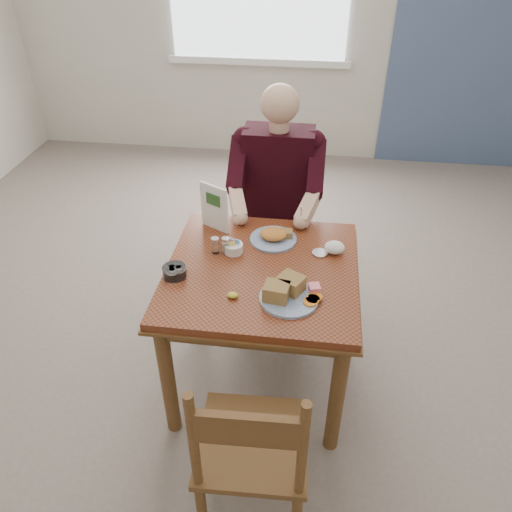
# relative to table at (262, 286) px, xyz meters

# --- Properties ---
(floor) EXTENTS (6.00, 6.00, 0.00)m
(floor) POSITION_rel_table_xyz_m (0.00, 0.00, -0.64)
(floor) COLOR #675D54
(floor) RESTS_ON ground
(wall_back) EXTENTS (5.50, 0.00, 5.50)m
(wall_back) POSITION_rel_table_xyz_m (0.00, 3.00, 0.76)
(wall_back) COLOR beige
(wall_back) RESTS_ON ground
(accent_panel) EXTENTS (1.60, 0.02, 2.80)m
(accent_panel) POSITION_rel_table_xyz_m (1.60, 2.98, 0.76)
(accent_panel) COLOR #43587C
(accent_panel) RESTS_ON ground
(lemon_wedge) EXTENTS (0.05, 0.04, 0.03)m
(lemon_wedge) POSITION_rel_table_xyz_m (-0.10, -0.23, 0.13)
(lemon_wedge) COLOR yellow
(lemon_wedge) RESTS_ON table
(napkin) EXTENTS (0.10, 0.08, 0.06)m
(napkin) POSITION_rel_table_xyz_m (0.34, 0.17, 0.14)
(napkin) COLOR white
(napkin) RESTS_ON table
(metal_dish) EXTENTS (0.09, 0.09, 0.01)m
(metal_dish) POSITION_rel_table_xyz_m (0.27, 0.15, 0.12)
(metal_dish) COLOR silver
(metal_dish) RESTS_ON table
(table) EXTENTS (0.92, 0.92, 0.75)m
(table) POSITION_rel_table_xyz_m (0.00, 0.00, 0.00)
(table) COLOR brown
(table) RESTS_ON ground
(chair_far) EXTENTS (0.42, 0.42, 0.95)m
(chair_far) POSITION_rel_table_xyz_m (0.00, 0.80, -0.16)
(chair_far) COLOR brown
(chair_far) RESTS_ON ground
(chair_near) EXTENTS (0.44, 0.44, 0.95)m
(chair_near) POSITION_rel_table_xyz_m (0.06, -0.79, -0.16)
(chair_near) COLOR brown
(chair_near) RESTS_ON ground
(diner) EXTENTS (0.53, 0.56, 1.39)m
(diner) POSITION_rel_table_xyz_m (0.00, 0.71, 0.17)
(diner) COLOR gray
(diner) RESTS_ON chair_far
(near_plate) EXTENTS (0.32, 0.32, 0.09)m
(near_plate) POSITION_rel_table_xyz_m (0.14, -0.20, 0.14)
(near_plate) COLOR white
(near_plate) RESTS_ON table
(far_plate) EXTENTS (0.26, 0.26, 0.06)m
(far_plate) POSITION_rel_table_xyz_m (0.03, 0.24, 0.14)
(far_plate) COLOR white
(far_plate) RESTS_ON table
(caddy) EXTENTS (0.11, 0.11, 0.07)m
(caddy) POSITION_rel_table_xyz_m (-0.15, 0.11, 0.14)
(caddy) COLOR white
(caddy) RESTS_ON table
(shakers) EXTENTS (0.09, 0.05, 0.09)m
(shakers) POSITION_rel_table_xyz_m (-0.22, 0.10, 0.15)
(shakers) COLOR white
(shakers) RESTS_ON table
(creamer) EXTENTS (0.14, 0.14, 0.05)m
(creamer) POSITION_rel_table_xyz_m (-0.39, -0.11, 0.14)
(creamer) COLOR white
(creamer) RESTS_ON table
(menu) EXTENTS (0.16, 0.09, 0.25)m
(menu) POSITION_rel_table_xyz_m (-0.29, 0.31, 0.24)
(menu) COLOR white
(menu) RESTS_ON table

